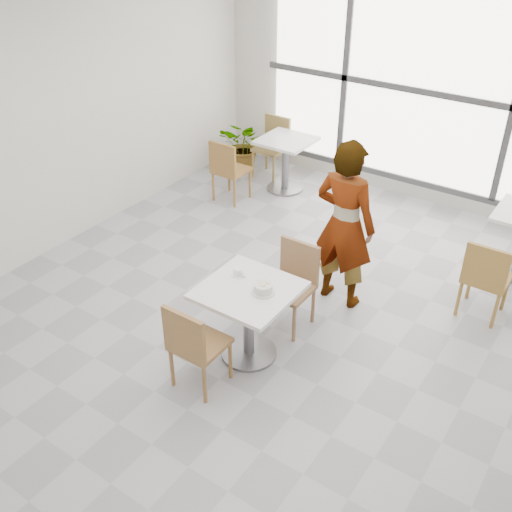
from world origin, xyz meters
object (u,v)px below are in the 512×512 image
Objects in this scene: bg_chair_left_near at (228,167)px; chair_far at (293,279)px; chair_near at (193,343)px; bg_table_left at (286,157)px; person at (345,225)px; main_table at (249,309)px; plant_left at (245,146)px; oatmeal_bowl at (263,288)px; coffee_cup at (238,272)px; bg_chair_right_near at (486,276)px; bg_chair_left_far at (273,142)px.

chair_far is at bearing 140.31° from bg_chair_left_near.
chair_near reaches higher than bg_table_left.
person is at bearing 71.24° from chair_far.
main_table is 1.07× the size of bg_table_left.
oatmeal_bowl is at bearing -52.29° from plant_left.
plant_left is at bearing 124.67° from coffee_cup.
plant_left is at bearing 127.71° from oatmeal_bowl.
chair_near reaches higher than coffee_cup.
main_table is 3.53m from bg_table_left.
chair_far is at bearing -99.03° from chair_near.
bg_chair_right_near is (1.58, 1.77, -0.02)m from main_table.
person reaches higher than bg_table_left.
coffee_cup is at bearing -116.67° from chair_far.
bg_chair_right_near reaches higher than oatmeal_bowl.
chair_far is 0.66m from coffee_cup.
bg_chair_right_near reaches higher than plant_left.
oatmeal_bowl is 2.28m from bg_chair_right_near.
bg_chair_left_near is (-1.89, 3.00, 0.00)m from chair_near.
bg_chair_left_far reaches higher than coffee_cup.
coffee_cup is 3.83m from bg_chair_left_far.
bg_chair_left_near and bg_chair_left_far have the same top height.
chair_near is 4.50m from bg_chair_left_far.
main_table is 0.92× the size of bg_chair_left_far.
coffee_cup is (-0.34, 0.09, -0.01)m from oatmeal_bowl.
coffee_cup is 3.35m from bg_table_left.
oatmeal_bowl is (0.27, 0.64, 0.29)m from chair_near.
chair_far is at bearing 84.13° from main_table.
chair_near is (-0.13, -0.61, -0.02)m from main_table.
bg_table_left is at bearing -38.15° from bg_chair_left_far.
coffee_cup is at bearing -55.33° from plant_left.
bg_chair_left_far is at bearing -90.94° from bg_chair_left_near.
person is 2.69m from bg_table_left.
bg_chair_right_near is (1.44, 1.74, -0.29)m from oatmeal_bowl.
oatmeal_bowl reaches higher than main_table.
person is 2.27× the size of plant_left.
bg_chair_right_near is 1.12× the size of plant_left.
person is at bearing -45.51° from bg_table_left.
bg_chair_right_near is at bearing -125.72° from chair_near.
bg_chair_left_near is at bearing -90.94° from bg_chair_left_far.
chair_far is 1.16× the size of bg_table_left.
bg_chair_right_near is at bearing 42.84° from coffee_cup.
plant_left is (-4.03, 1.60, -0.11)m from bg_chair_right_near.
bg_chair_right_near is at bearing -21.70° from plant_left.
bg_chair_right_near is (3.17, -1.39, 0.01)m from bg_table_left.
chair_far is 1.12× the size of plant_left.
bg_chair_left_near is (-1.83, 2.27, -0.28)m from coffee_cup.
bg_chair_left_far is at bearing -65.37° from chair_near.
chair_near is 1.00× the size of bg_chair_left_far.
plant_left is at bearing 125.98° from main_table.
main_table is 0.92× the size of chair_far.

